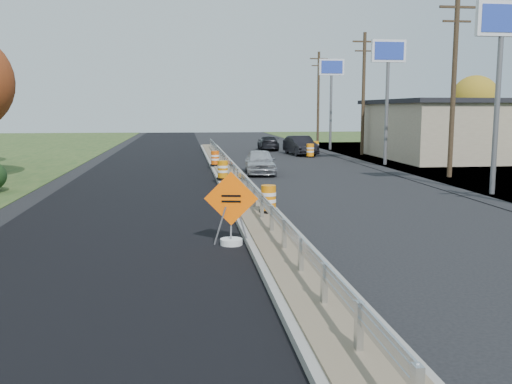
{
  "coord_description": "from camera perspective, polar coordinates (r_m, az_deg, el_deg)",
  "views": [
    {
      "loc": [
        -2.38,
        -19.36,
        3.57
      ],
      "look_at": [
        -0.25,
        -2.5,
        1.1
      ],
      "focal_mm": 40.0,
      "sensor_mm": 36.0,
      "label": 1
    }
  ],
  "objects": [
    {
      "name": "utility_pole_smid",
      "position": [
        31.61,
        19.17,
        10.3
      ],
      "size": [
        1.9,
        0.26,
        9.4
      ],
      "color": "#473523",
      "rests_on": "ground"
    },
    {
      "name": "barrel_shoulder_mid",
      "position": [
        42.95,
        5.44,
        4.12
      ],
      "size": [
        0.69,
        0.69,
        1.01
      ],
      "color": "black",
      "rests_on": "ground"
    },
    {
      "name": "milled_overlay",
      "position": [
        29.65,
        -11.06,
        1.22
      ],
      "size": [
        7.2,
        120.0,
        0.01
      ],
      "primitive_type": "cube",
      "color": "black",
      "rests_on": "ground"
    },
    {
      "name": "pylon_sign_north",
      "position": [
        51.1,
        7.55,
        11.47
      ],
      "size": [
        2.2,
        0.3,
        7.9
      ],
      "color": "slate",
      "rests_on": "ground"
    },
    {
      "name": "car_dark_far",
      "position": [
        50.36,
        1.22,
        4.92
      ],
      "size": [
        2.07,
        4.41,
        1.24
      ],
      "primitive_type": "imported",
      "rotation": [
        0.0,
        0.0,
        3.06
      ],
      "color": "black",
      "rests_on": "ground"
    },
    {
      "name": "tree_far_yellow",
      "position": [
        60.45,
        21.04,
        8.65
      ],
      "size": [
        4.62,
        4.62,
        6.86
      ],
      "color": "#473523",
      "rests_on": "ground"
    },
    {
      "name": "barrel_median_far",
      "position": [
        34.19,
        -4.12,
        3.35
      ],
      "size": [
        0.59,
        0.59,
        0.87
      ],
      "color": "black",
      "rests_on": "median"
    },
    {
      "name": "barrel_shoulder_far",
      "position": [
        48.64,
        6.02,
        4.53
      ],
      "size": [
        0.61,
        0.61,
        0.9
      ],
      "color": "black",
      "rests_on": "ground"
    },
    {
      "name": "car_dark_mid",
      "position": [
        45.11,
        4.45,
        4.67
      ],
      "size": [
        2.09,
        4.71,
        1.5
      ],
      "primitive_type": "imported",
      "rotation": [
        0.0,
        0.0,
        0.11
      ],
      "color": "black",
      "rests_on": "ground"
    },
    {
      "name": "barrel_median_near",
      "position": [
        18.61,
        1.25,
        -0.74
      ],
      "size": [
        0.61,
        0.61,
        0.89
      ],
      "color": "black",
      "rests_on": "median"
    },
    {
      "name": "retail_building_near",
      "position": [
        45.8,
        23.6,
        5.82
      ],
      "size": [
        18.5,
        12.5,
        4.27
      ],
      "color": "tan",
      "rests_on": "ground"
    },
    {
      "name": "car_silver",
      "position": [
        31.66,
        0.41,
        3.05
      ],
      "size": [
        1.88,
        4.13,
        1.37
      ],
      "primitive_type": "imported",
      "rotation": [
        0.0,
        0.0,
        -0.07
      ],
      "color": "silver",
      "rests_on": "ground"
    },
    {
      "name": "pylon_sign_south",
      "position": [
        25.97,
        23.32,
        14.04
      ],
      "size": [
        2.2,
        0.3,
        7.9
      ],
      "color": "slate",
      "rests_on": "ground"
    },
    {
      "name": "caution_sign",
      "position": [
        15.09,
        -2.49,
        -3.48
      ],
      "size": [
        1.41,
        0.59,
        1.96
      ],
      "rotation": [
        0.0,
        0.0,
        -0.17
      ],
      "color": "white",
      "rests_on": "ground"
    },
    {
      "name": "median",
      "position": [
        27.69,
        -2.22,
        1.09
      ],
      "size": [
        1.6,
        55.0,
        0.23
      ],
      "color": "gray",
      "rests_on": "ground"
    },
    {
      "name": "ground",
      "position": [
        19.84,
        -0.19,
        -2.1
      ],
      "size": [
        140.0,
        140.0,
        0.0
      ],
      "primitive_type": "plane",
      "color": "black",
      "rests_on": "ground"
    },
    {
      "name": "guardrail",
      "position": [
        28.61,
        -2.4,
        2.56
      ],
      "size": [
        0.1,
        46.15,
        0.72
      ],
      "color": "silver",
      "rests_on": "median"
    },
    {
      "name": "barrel_median_mid",
      "position": [
        27.44,
        -3.34,
        2.17
      ],
      "size": [
        0.61,
        0.61,
        0.9
      ],
      "color": "black",
      "rests_on": "median"
    },
    {
      "name": "pylon_sign_mid",
      "position": [
        37.75,
        13.08,
        12.48
      ],
      "size": [
        2.2,
        0.3,
        7.9
      ],
      "color": "slate",
      "rests_on": "ground"
    },
    {
      "name": "utility_pole_nmid",
      "position": [
        45.55,
        10.69,
        9.85
      ],
      "size": [
        1.9,
        0.26,
        9.4
      ],
      "color": "#473523",
      "rests_on": "ground"
    },
    {
      "name": "utility_pole_north",
      "position": [
        60.01,
        6.25,
        9.53
      ],
      "size": [
        1.9,
        0.26,
        9.4
      ],
      "color": "#473523",
      "rests_on": "ground"
    }
  ]
}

